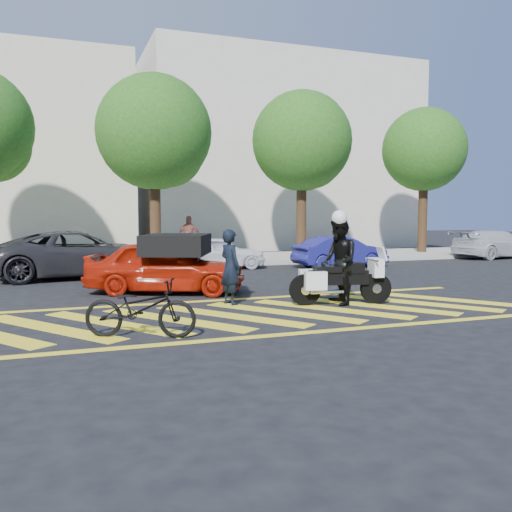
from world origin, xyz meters
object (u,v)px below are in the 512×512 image
object	(u,v)px
police_motorcycle	(339,280)
parked_mid_right	(217,252)
parked_far_right	(496,244)
officer_moto	(339,261)
bicycle	(140,308)
red_convertible	(166,266)
parked_mid_left	(80,254)
parked_right	(340,252)
officer_bike	(230,267)

from	to	relation	value
police_motorcycle	parked_mid_right	distance (m)	8.47
parked_mid_right	police_motorcycle	bearing A→B (deg)	-174.10
parked_mid_right	parked_far_right	size ratio (longest dim) A/B	0.80
officer_moto	parked_mid_right	size ratio (longest dim) A/B	0.55
bicycle	red_convertible	bearing A→B (deg)	8.21
parked_mid_left	parked_right	world-z (taller)	parked_mid_left
officer_moto	parked_mid_left	distance (m)	8.98
officer_moto	red_convertible	bearing A→B (deg)	-122.34
officer_moto	parked_mid_left	xyz separation A→B (m)	(-5.13, 7.37, -0.22)
red_convertible	parked_right	xyz separation A→B (m)	(7.34, 4.30, -0.09)
parked_right	bicycle	bearing A→B (deg)	132.90
officer_bike	parked_far_right	distance (m)	17.03
bicycle	parked_mid_left	xyz separation A→B (m)	(-0.58, 9.08, 0.26)
parked_right	parked_far_right	xyz separation A→B (m)	(8.73, 1.40, 0.05)
parked_mid_right	parked_right	distance (m)	4.59
parked_right	parked_far_right	bearing A→B (deg)	-84.35
officer_bike	officer_moto	xyz separation A→B (m)	(2.23, -0.84, 0.13)
police_motorcycle	parked_mid_right	world-z (taller)	parked_mid_right
officer_bike	parked_mid_left	xyz separation A→B (m)	(-2.90, 6.52, -0.09)
bicycle	parked_right	size ratio (longest dim) A/B	0.51
red_convertible	parked_mid_right	bearing A→B (deg)	-5.29
bicycle	parked_mid_left	distance (m)	9.11
red_convertible	parked_mid_left	world-z (taller)	parked_mid_left
officer_bike	red_convertible	world-z (taller)	officer_bike
parked_mid_left	parked_mid_right	world-z (taller)	parked_mid_left
police_motorcycle	red_convertible	world-z (taller)	red_convertible
officer_moto	parked_far_right	world-z (taller)	officer_moto
officer_moto	parked_right	bearing A→B (deg)	162.04
bicycle	parked_mid_right	size ratio (longest dim) A/B	0.52
bicycle	officer_moto	world-z (taller)	officer_moto
officer_bike	red_convertible	xyz separation A→B (m)	(-1.00, 2.22, -0.15)
police_motorcycle	parked_right	size ratio (longest dim) A/B	0.64
officer_bike	officer_moto	world-z (taller)	officer_moto
parked_mid_left	parked_right	distance (m)	9.24
parked_mid_right	parked_right	size ratio (longest dim) A/B	0.98
bicycle	parked_far_right	distance (m)	20.31
parked_mid_left	parked_far_right	distance (m)	18.02
parked_mid_left	parked_far_right	size ratio (longest dim) A/B	1.21
bicycle	officer_bike	bearing A→B (deg)	-18.53
officer_bike	bicycle	bearing A→B (deg)	120.85
parked_mid_right	parked_far_right	distance (m)	13.18
parked_mid_left	parked_far_right	bearing A→B (deg)	-93.12
officer_moto	bicycle	bearing A→B (deg)	-58.14
red_convertible	police_motorcycle	bearing A→B (deg)	-110.51
officer_bike	parked_mid_left	size ratio (longest dim) A/B	0.31
police_motorcycle	red_convertible	xyz separation A→B (m)	(-3.24, 3.06, 0.12)
officer_bike	parked_mid_right	xyz separation A→B (m)	(1.89, 7.63, -0.23)
parked_mid_left	parked_right	xyz separation A→B (m)	(9.24, -0.00, -0.15)
officer_bike	parked_mid_left	distance (m)	7.14
parked_mid_right	bicycle	bearing A→B (deg)	161.03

